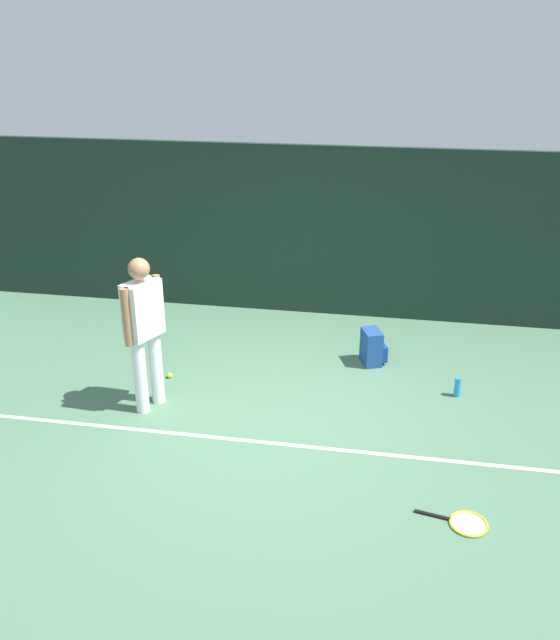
{
  "coord_description": "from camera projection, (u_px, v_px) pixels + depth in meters",
  "views": [
    {
      "loc": [
        1.08,
        -5.8,
        3.81
      ],
      "look_at": [
        0.0,
        0.4,
        1.0
      ],
      "focal_mm": 37.13,
      "sensor_mm": 36.0,
      "label": 1
    }
  ],
  "objects": [
    {
      "name": "court_line",
      "position": [
        267.0,
        443.0,
        6.6
      ],
      "size": [
        9.0,
        0.05,
        0.0
      ],
      "primitive_type": "cube",
      "color": "white",
      "rests_on": "ground"
    },
    {
      "name": "backpack",
      "position": [
        373.0,
        348.0,
        8.07
      ],
      "size": [
        0.36,
        0.35,
        0.44
      ],
      "rotation": [
        0.0,
        0.0,
        1.94
      ],
      "color": "#1E478C",
      "rests_on": "ground"
    },
    {
      "name": "water_bottle",
      "position": [
        457.0,
        387.0,
        7.38
      ],
      "size": [
        0.07,
        0.07,
        0.23
      ],
      "primitive_type": "cylinder",
      "color": "#268CD8",
      "rests_on": "ground"
    },
    {
      "name": "ground_plane",
      "position": [
        273.0,
        422.0,
        6.94
      ],
      "size": [
        12.0,
        12.0,
        0.0
      ],
      "primitive_type": "plane",
      "color": "#4C7556"
    },
    {
      "name": "tennis_racket",
      "position": [
        465.0,
        523.0,
        5.52
      ],
      "size": [
        0.64,
        0.38,
        0.03
      ],
      "rotation": [
        0.0,
        0.0,
        6.08
      ],
      "color": "black",
      "rests_on": "ground"
    },
    {
      "name": "tennis_ball_near_player",
      "position": [
        170.0,
        375.0,
        7.8
      ],
      "size": [
        0.07,
        0.07,
        0.07
      ],
      "primitive_type": "sphere",
      "color": "#CCE033",
      "rests_on": "ground"
    },
    {
      "name": "back_fence",
      "position": [
        312.0,
        232.0,
        9.15
      ],
      "size": [
        10.0,
        0.1,
        2.38
      ],
      "primitive_type": "cube",
      "color": "#192D23",
      "rests_on": "ground"
    },
    {
      "name": "tennis_player",
      "position": [
        144.0,
        326.0,
        6.84
      ],
      "size": [
        0.37,
        0.49,
        1.7
      ],
      "rotation": [
        0.0,
        0.0,
        -2.0
      ],
      "color": "white",
      "rests_on": "ground"
    }
  ]
}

